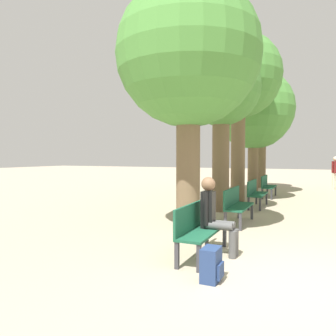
{
  "coord_description": "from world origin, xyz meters",
  "views": [
    {
      "loc": [
        0.06,
        -4.43,
        1.66
      ],
      "look_at": [
        -4.77,
        6.32,
        1.23
      ],
      "focal_mm": 35.0,
      "sensor_mm": 36.0,
      "label": 1
    }
  ],
  "objects_px": {
    "tree_row_1": "(221,91)",
    "pedestrian_near": "(335,171)",
    "bench_row_3": "(267,185)",
    "tree_row_2": "(238,78)",
    "bench_row_0": "(198,226)",
    "tree_row_4": "(261,125)",
    "person_seated": "(215,214)",
    "tree_row_3": "(253,109)",
    "backpack": "(212,265)",
    "bench_row_2": "(255,192)",
    "tree_row_0": "(188,57)",
    "bench_row_1": "(236,203)"
  },
  "relations": [
    {
      "from": "tree_row_1",
      "to": "pedestrian_near",
      "type": "distance_m",
      "value": 9.31
    },
    {
      "from": "bench_row_3",
      "to": "tree_row_2",
      "type": "bearing_deg",
      "value": -117.81
    },
    {
      "from": "tree_row_1",
      "to": "tree_row_2",
      "type": "height_order",
      "value": "tree_row_2"
    },
    {
      "from": "bench_row_0",
      "to": "tree_row_4",
      "type": "relative_size",
      "value": 0.34
    },
    {
      "from": "person_seated",
      "to": "tree_row_1",
      "type": "bearing_deg",
      "value": 103.85
    },
    {
      "from": "bench_row_0",
      "to": "person_seated",
      "type": "height_order",
      "value": "person_seated"
    },
    {
      "from": "person_seated",
      "to": "tree_row_2",
      "type": "bearing_deg",
      "value": 99.02
    },
    {
      "from": "tree_row_3",
      "to": "tree_row_2",
      "type": "bearing_deg",
      "value": -90.0
    },
    {
      "from": "tree_row_3",
      "to": "backpack",
      "type": "bearing_deg",
      "value": -83.04
    },
    {
      "from": "person_seated",
      "to": "pedestrian_near",
      "type": "xyz_separation_m",
      "value": [
        2.43,
        12.54,
        0.25
      ]
    },
    {
      "from": "bench_row_2",
      "to": "tree_row_3",
      "type": "distance_m",
      "value": 5.61
    },
    {
      "from": "bench_row_0",
      "to": "tree_row_4",
      "type": "bearing_deg",
      "value": 93.84
    },
    {
      "from": "bench_row_0",
      "to": "bench_row_2",
      "type": "height_order",
      "value": "same"
    },
    {
      "from": "tree_row_3",
      "to": "bench_row_0",
      "type": "bearing_deg",
      "value": -85.25
    },
    {
      "from": "bench_row_0",
      "to": "backpack",
      "type": "xyz_separation_m",
      "value": [
        0.52,
        -0.97,
        -0.29
      ]
    },
    {
      "from": "bench_row_3",
      "to": "tree_row_1",
      "type": "bearing_deg",
      "value": -101.9
    },
    {
      "from": "bench_row_2",
      "to": "tree_row_4",
      "type": "relative_size",
      "value": 0.34
    },
    {
      "from": "tree_row_0",
      "to": "tree_row_4",
      "type": "xyz_separation_m",
      "value": [
        0.0,
        10.81,
        -0.58
      ]
    },
    {
      "from": "bench_row_0",
      "to": "tree_row_3",
      "type": "xyz_separation_m",
      "value": [
        -0.84,
        10.16,
        3.27
      ]
    },
    {
      "from": "bench_row_3",
      "to": "tree_row_3",
      "type": "relative_size",
      "value": 0.27
    },
    {
      "from": "tree_row_0",
      "to": "tree_row_2",
      "type": "bearing_deg",
      "value": 90.0
    },
    {
      "from": "bench_row_2",
      "to": "tree_row_1",
      "type": "relative_size",
      "value": 0.31
    },
    {
      "from": "bench_row_3",
      "to": "backpack",
      "type": "relative_size",
      "value": 3.44
    },
    {
      "from": "backpack",
      "to": "tree_row_4",
      "type": "bearing_deg",
      "value": 95.74
    },
    {
      "from": "tree_row_1",
      "to": "tree_row_2",
      "type": "bearing_deg",
      "value": 90.0
    },
    {
      "from": "tree_row_2",
      "to": "tree_row_4",
      "type": "xyz_separation_m",
      "value": [
        -0.0,
        5.63,
        -1.25
      ]
    },
    {
      "from": "bench_row_0",
      "to": "pedestrian_near",
      "type": "xyz_separation_m",
      "value": [
        2.66,
        12.72,
        0.43
      ]
    },
    {
      "from": "tree_row_1",
      "to": "tree_row_3",
      "type": "xyz_separation_m",
      "value": [
        0.0,
        5.64,
        0.17
      ]
    },
    {
      "from": "person_seated",
      "to": "bench_row_2",
      "type": "bearing_deg",
      "value": 92.35
    },
    {
      "from": "bench_row_3",
      "to": "tree_row_4",
      "type": "xyz_separation_m",
      "value": [
        -0.84,
        4.03,
        2.76
      ]
    },
    {
      "from": "tree_row_3",
      "to": "pedestrian_near",
      "type": "height_order",
      "value": "tree_row_3"
    },
    {
      "from": "tree_row_4",
      "to": "bench_row_3",
      "type": "bearing_deg",
      "value": -78.18
    },
    {
      "from": "bench_row_2",
      "to": "backpack",
      "type": "bearing_deg",
      "value": -85.57
    },
    {
      "from": "bench_row_0",
      "to": "tree_row_0",
      "type": "distance_m",
      "value": 3.86
    },
    {
      "from": "tree_row_4",
      "to": "tree_row_1",
      "type": "bearing_deg",
      "value": -90.0
    },
    {
      "from": "bench_row_3",
      "to": "tree_row_0",
      "type": "distance_m",
      "value": 7.61
    },
    {
      "from": "bench_row_1",
      "to": "pedestrian_near",
      "type": "xyz_separation_m",
      "value": [
        2.66,
        9.88,
        0.43
      ]
    },
    {
      "from": "bench_row_3",
      "to": "bench_row_0",
      "type": "bearing_deg",
      "value": -90.0
    },
    {
      "from": "tree_row_3",
      "to": "backpack",
      "type": "height_order",
      "value": "tree_row_3"
    },
    {
      "from": "backpack",
      "to": "pedestrian_near",
      "type": "height_order",
      "value": "pedestrian_near"
    },
    {
      "from": "tree_row_2",
      "to": "person_seated",
      "type": "distance_m",
      "value": 7.82
    },
    {
      "from": "bench_row_2",
      "to": "backpack",
      "type": "xyz_separation_m",
      "value": [
        0.52,
        -6.66,
        -0.29
      ]
    },
    {
      "from": "bench_row_1",
      "to": "tree_row_1",
      "type": "height_order",
      "value": "tree_row_1"
    },
    {
      "from": "bench_row_1",
      "to": "tree_row_4",
      "type": "xyz_separation_m",
      "value": [
        -0.84,
        9.72,
        2.76
      ]
    },
    {
      "from": "bench_row_1",
      "to": "tree_row_2",
      "type": "xyz_separation_m",
      "value": [
        -0.84,
        4.09,
        4.01
      ]
    },
    {
      "from": "bench_row_2",
      "to": "tree_row_3",
      "type": "xyz_separation_m",
      "value": [
        -0.84,
        4.48,
        3.27
      ]
    },
    {
      "from": "bench_row_0",
      "to": "tree_row_1",
      "type": "bearing_deg",
      "value": 100.56
    },
    {
      "from": "bench_row_3",
      "to": "tree_row_0",
      "type": "height_order",
      "value": "tree_row_0"
    },
    {
      "from": "bench_row_2",
      "to": "backpack",
      "type": "height_order",
      "value": "bench_row_2"
    },
    {
      "from": "bench_row_3",
      "to": "tree_row_1",
      "type": "height_order",
      "value": "tree_row_1"
    }
  ]
}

